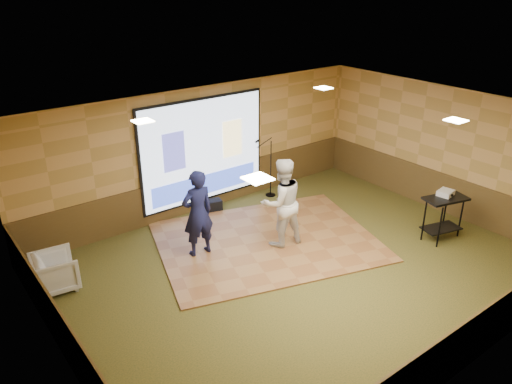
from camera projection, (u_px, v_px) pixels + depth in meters
ground at (299, 268)px, 9.84m from camera, size 9.00×9.00×0.00m
room_shell at (304, 170)px, 8.99m from camera, size 9.04×7.04×3.02m
wainscot_back at (205, 190)px, 12.17m from camera, size 9.00×0.04×0.95m
wainscot_front at (464, 346)px, 7.13m from camera, size 9.00×0.04×0.95m
wainscot_left at (68, 344)px, 7.17m from camera, size 0.04×7.00×0.95m
wainscot_right at (437, 191)px, 12.13m from camera, size 0.04×7.00×0.95m
projector_screen at (204, 152)px, 11.73m from camera, size 3.32×0.06×2.52m
downlight_nw at (143, 121)px, 8.72m from camera, size 0.32×0.32×0.02m
downlight_ne at (324, 88)px, 11.16m from camera, size 0.32×0.32×0.02m
downlight_sw at (258, 178)px, 6.32m from camera, size 0.32×0.32×0.02m
downlight_se at (456, 120)px, 8.76m from camera, size 0.32×0.32×0.02m
dance_floor at (267, 241)px, 10.80m from camera, size 5.38×4.65×0.03m
player_left at (198, 213)px, 9.95m from camera, size 0.69×0.48×1.83m
player_right at (282, 202)px, 10.31m from camera, size 1.04×0.87×1.91m
av_table at (444, 210)px, 10.69m from camera, size 0.92×0.49×0.97m
projector at (446, 193)px, 10.66m from camera, size 0.38×0.33×0.11m
mic_stand at (269, 178)px, 12.80m from camera, size 0.63×0.26×1.61m
banquet_chair at (55, 272)px, 9.10m from camera, size 0.85×0.83×0.70m
duffel_bag at (213, 205)px, 12.19m from camera, size 0.46×0.36×0.26m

